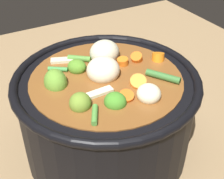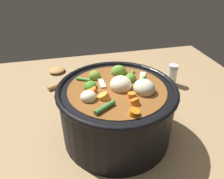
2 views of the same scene
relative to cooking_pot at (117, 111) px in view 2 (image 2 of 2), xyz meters
name	(u,v)px [view 2 (image 2 of 2)]	position (x,y,z in m)	size (l,w,h in m)	color
ground_plane	(116,134)	(0.00, 0.00, -0.08)	(1.10, 1.10, 0.00)	#8C704C
cooking_pot	(117,111)	(0.00, 0.00, 0.00)	(0.29, 0.29, 0.18)	black
wooden_spoon	(63,74)	(-0.13, 0.37, -0.07)	(0.18, 0.19, 0.02)	#A2783D
salt_shaker	(172,75)	(0.27, 0.21, -0.04)	(0.03, 0.03, 0.08)	silver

